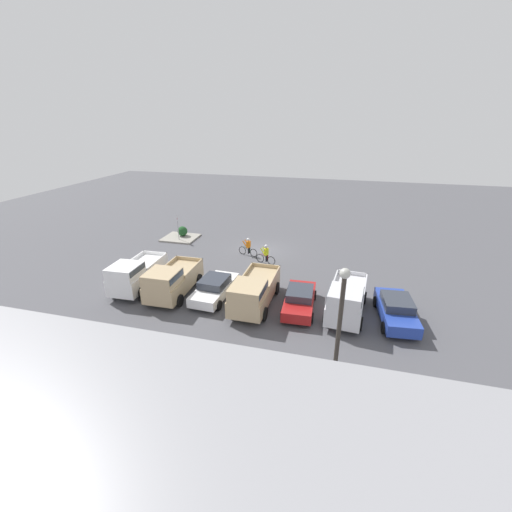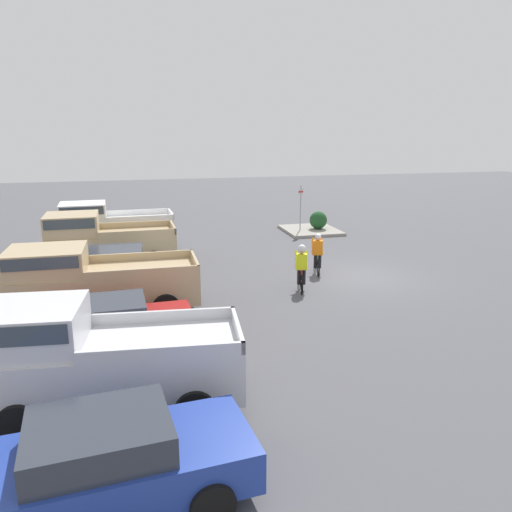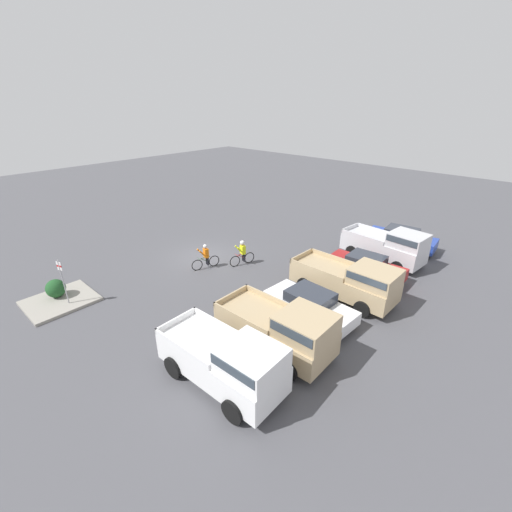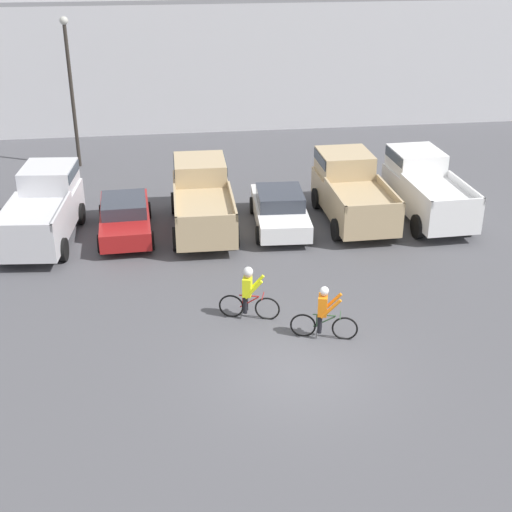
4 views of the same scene
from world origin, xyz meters
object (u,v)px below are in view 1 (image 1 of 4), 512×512
Objects in this scene: cyclist_0 at (248,247)px; pickup_truck_1 at (254,291)px; sedan_1 at (300,299)px; pickup_truck_3 at (136,274)px; sedan_2 at (215,288)px; fire_lane_sign at (178,226)px; pickup_truck_0 at (346,299)px; lamppost at (338,338)px; sedan_0 at (396,309)px; cyclist_1 at (266,254)px; pickup_truck_2 at (172,280)px; shrub at (182,231)px.

pickup_truck_1 is at bearing 108.15° from cyclist_0.
sedan_1 is 9.53m from cyclist_0.
sedan_1 is at bearing -178.79° from pickup_truck_3.
sedan_2 is 0.90× the size of pickup_truck_3.
pickup_truck_1 reaches higher than cyclist_0.
pickup_truck_0 is at bearing 148.20° from fire_lane_sign.
sedan_2 is 11.84m from lamppost.
lamppost reaches higher than sedan_0.
pickup_truck_3 is 10.09m from cyclist_1.
pickup_truck_0 is 2.93× the size of cyclist_0.
shrub is (4.71, -11.18, -0.52)m from pickup_truck_2.
pickup_truck_0 is 8.38m from sedan_2.
fire_lane_sign is at bearing 97.11° from shrub.
sedan_2 is 7.70m from cyclist_0.
lamppost is at bearing 106.05° from sedan_1.
pickup_truck_0 is 0.95× the size of pickup_truck_1.
fire_lane_sign is 2.67× the size of shrub.
pickup_truck_2 is at bearing 70.77° from cyclist_0.
pickup_truck_0 is at bearing 178.59° from sedan_2.
pickup_truck_2 is (5.59, -0.03, 0.03)m from pickup_truck_1.
pickup_truck_0 is 8.44m from lamppost.
sedan_2 is at bearing 125.18° from shrub.
pickup_truck_0 is 13.95m from pickup_truck_3.
cyclist_0 is (-2.87, -8.24, -0.37)m from pickup_truck_2.
pickup_truck_0 is 1.18× the size of sedan_1.
lamppost is 6.82× the size of shrub.
pickup_truck_1 is 1.09× the size of pickup_truck_2.
cyclist_1 is at bearing -60.56° from sedan_1.
pickup_truck_2 is 1.00× the size of pickup_truck_3.
fire_lane_sign is at bearing -13.92° from cyclist_0.
sedan_1 is 16.17m from fire_lane_sign.
sedan_1 is 2.88m from pickup_truck_1.
cyclist_0 is at bearing -109.23° from pickup_truck_2.
sedan_2 reaches higher than shrub.
sedan_0 is 2.74× the size of cyclist_1.
sedan_2 is (11.20, 0.07, -0.03)m from sedan_0.
cyclist_1 is (9.25, -6.31, 0.10)m from sedan_0.
sedan_2 is at bearing -0.76° from sedan_1.
sedan_1 is 16.93m from shrub.
pickup_truck_1 is at bearing -55.99° from lamppost.
lamppost reaches higher than sedan_2.
lamppost is at bearing 149.76° from pickup_truck_3.
lamppost reaches higher than pickup_truck_0.
fire_lane_sign is (1.78, -9.86, 0.36)m from pickup_truck_3.
sedan_0 is at bearing -179.62° from sedan_2.
sedan_2 reaches higher than sedan_1.
pickup_truck_3 is 2.94× the size of cyclist_1.
pickup_truck_3 is 15.88m from lamppost.
sedan_0 is 0.92× the size of pickup_truck_2.
cyclist_0 is (11.12, -7.63, 0.04)m from sedan_0.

